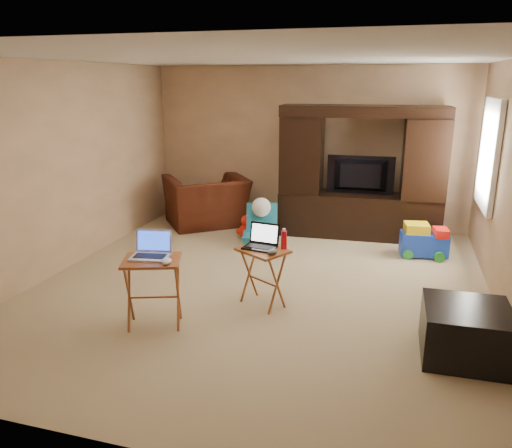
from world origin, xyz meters
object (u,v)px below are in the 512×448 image
(television, at_px, (360,176))
(entertainment_center, at_px, (361,173))
(ottoman, at_px, (466,332))
(mouse_right, at_px, (272,252))
(mouse_left, at_px, (167,261))
(push_toy, at_px, (424,240))
(laptop_right, at_px, (260,237))
(recliner, at_px, (207,201))
(water_bottle, at_px, (284,240))
(tray_table_left, at_px, (154,293))
(plush_toy, at_px, (247,227))
(tray_table_right, at_px, (263,277))
(child_rocker, at_px, (259,225))
(laptop_left, at_px, (149,246))

(television, bearing_deg, entertainment_center, -92.47)
(ottoman, bearing_deg, mouse_right, 167.92)
(mouse_left, bearing_deg, push_toy, 50.54)
(ottoman, distance_m, laptop_right, 2.09)
(recliner, xyz_separation_m, water_bottle, (1.87, -2.57, 0.32))
(recliner, bearing_deg, entertainment_center, 144.08)
(tray_table_left, xyz_separation_m, laptop_right, (0.83, 0.75, 0.40))
(mouse_right, bearing_deg, push_toy, 54.66)
(recliner, distance_m, water_bottle, 3.20)
(ottoman, distance_m, mouse_right, 1.88)
(plush_toy, bearing_deg, tray_table_right, -68.65)
(television, relative_size, ottoman, 1.40)
(push_toy, bearing_deg, child_rocker, 175.54)
(plush_toy, distance_m, laptop_left, 2.90)
(entertainment_center, bearing_deg, water_bottle, -104.28)
(recliner, bearing_deg, laptop_left, 64.96)
(child_rocker, xyz_separation_m, mouse_left, (-0.10, -2.68, 0.41))
(plush_toy, relative_size, laptop_left, 1.02)
(ottoman, height_order, mouse_right, mouse_right)
(ottoman, height_order, tray_table_left, tray_table_left)
(television, relative_size, mouse_right, 7.83)
(child_rocker, relative_size, laptop_left, 1.67)
(television, xyz_separation_m, tray_table_right, (-0.73, -2.69, -0.62))
(child_rocker, xyz_separation_m, push_toy, (2.24, 0.17, -0.07))
(entertainment_center, relative_size, television, 2.41)
(television, distance_m, tray_table_right, 2.86)
(recliner, height_order, child_rocker, recliner)
(recliner, distance_m, laptop_right, 3.11)
(ottoman, distance_m, tray_table_left, 2.80)
(plush_toy, bearing_deg, tray_table_left, -90.76)
(plush_toy, height_order, tray_table_left, tray_table_left)
(ottoman, bearing_deg, laptop_left, -175.91)
(entertainment_center, bearing_deg, recliner, 179.15)
(push_toy, xyz_separation_m, tray_table_left, (-2.54, -2.78, 0.11))
(push_toy, distance_m, tray_table_left, 3.76)
(ottoman, height_order, laptop_left, laptop_left)
(television, height_order, laptop_left, television)
(ottoman, bearing_deg, television, 110.40)
(child_rocker, relative_size, mouse_right, 4.73)
(laptop_right, bearing_deg, tray_table_left, -130.23)
(laptop_left, bearing_deg, mouse_right, 19.53)
(plush_toy, bearing_deg, mouse_left, -87.03)
(push_toy, distance_m, laptop_left, 3.80)
(entertainment_center, height_order, tray_table_left, entertainment_center)
(child_rocker, xyz_separation_m, laptop_right, (0.54, -1.85, 0.44))
(entertainment_center, bearing_deg, television, -92.97)
(television, height_order, tray_table_right, television)
(mouse_right, bearing_deg, entertainment_center, 78.11)
(entertainment_center, distance_m, push_toy, 1.38)
(tray_table_left, distance_m, mouse_left, 0.42)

